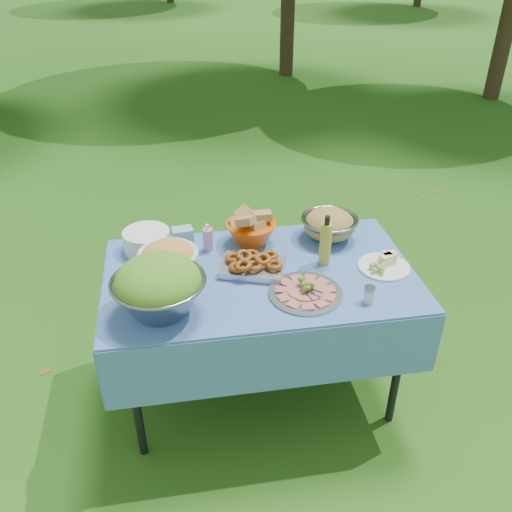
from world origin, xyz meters
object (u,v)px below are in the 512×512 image
(picnic_table, at_px, (260,335))
(oil_bottle, at_px, (326,240))
(salad_bowl, at_px, (159,287))
(charcuterie_platter, at_px, (306,287))
(plate_stack, at_px, (147,240))
(pasta_bowl_steel, at_px, (329,224))
(bread_bowl, at_px, (251,227))

(picnic_table, height_order, oil_bottle, oil_bottle)
(salad_bowl, relative_size, charcuterie_platter, 1.19)
(plate_stack, relative_size, pasta_bowl_steel, 0.81)
(bread_bowl, bearing_deg, picnic_table, -90.77)
(plate_stack, height_order, oil_bottle, oil_bottle)
(oil_bottle, bearing_deg, plate_stack, 162.73)
(pasta_bowl_steel, xyz_separation_m, charcuterie_platter, (-0.24, -0.47, -0.04))
(pasta_bowl_steel, bearing_deg, bread_bowl, 177.86)
(pasta_bowl_steel, bearing_deg, charcuterie_platter, -116.88)
(bread_bowl, xyz_separation_m, pasta_bowl_steel, (0.41, -0.02, -0.01))
(plate_stack, bearing_deg, picnic_table, -30.01)
(bread_bowl, distance_m, charcuterie_platter, 0.52)
(plate_stack, xyz_separation_m, oil_bottle, (0.85, -0.26, 0.07))
(salad_bowl, distance_m, charcuterie_platter, 0.64)
(salad_bowl, xyz_separation_m, pasta_bowl_steel, (0.88, 0.50, -0.05))
(oil_bottle, bearing_deg, bread_bowl, 141.93)
(bread_bowl, distance_m, pasta_bowl_steel, 0.41)
(plate_stack, xyz_separation_m, bread_bowl, (0.53, -0.01, 0.03))
(bread_bowl, bearing_deg, pasta_bowl_steel, -2.14)
(bread_bowl, height_order, charcuterie_platter, bread_bowl)
(salad_bowl, height_order, bread_bowl, salad_bowl)
(charcuterie_platter, bearing_deg, salad_bowl, -177.92)
(picnic_table, relative_size, plate_stack, 6.24)
(salad_bowl, height_order, plate_stack, salad_bowl)
(pasta_bowl_steel, distance_m, oil_bottle, 0.26)
(picnic_table, distance_m, salad_bowl, 0.73)
(picnic_table, bearing_deg, charcuterie_platter, -49.19)
(picnic_table, bearing_deg, pasta_bowl_steel, 33.67)
(salad_bowl, bearing_deg, plate_stack, 96.41)
(pasta_bowl_steel, bearing_deg, salad_bowl, -150.48)
(bread_bowl, xyz_separation_m, charcuterie_platter, (0.17, -0.49, -0.05))
(salad_bowl, height_order, oil_bottle, salad_bowl)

